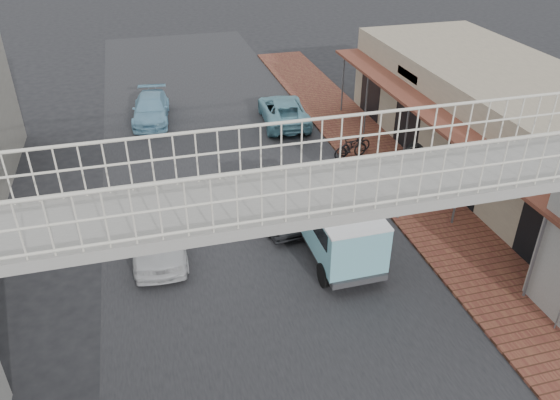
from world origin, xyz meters
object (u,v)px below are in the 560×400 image
arrow_sign (420,156)px  motorcycle_far (351,148)px  dark_sedan (275,199)px  white_hatchback (159,232)px  angkot_far (151,109)px  angkot_curb (283,111)px  angkot_van (337,220)px  motorcycle_near (355,145)px

arrow_sign → motorcycle_far: bearing=79.6°
dark_sedan → motorcycle_far: dark_sedan is taller
white_hatchback → angkot_far: size_ratio=1.00×
angkot_curb → arrow_sign: (2.23, -9.44, 1.73)m
angkot_curb → angkot_van: bearing=88.4°
white_hatchback → angkot_far: white_hatchback is taller
dark_sedan → angkot_van: angkot_van is taller
angkot_van → motorcycle_near: size_ratio=2.62×
dark_sedan → arrow_sign: (4.81, -1.27, 1.69)m
white_hatchback → motorcycle_near: (8.75, 4.87, -0.19)m
arrow_sign → angkot_far: bearing=109.4°
white_hatchback → dark_sedan: white_hatchback is taller
white_hatchback → arrow_sign: (8.98, -0.19, 1.65)m
angkot_far → angkot_van: 13.92m
angkot_van → dark_sedan: bearing=113.9°
angkot_van → motorcycle_near: bearing=62.7°
angkot_far → white_hatchback: bearing=-85.8°
white_hatchback → angkot_van: (5.44, -1.71, 0.60)m
angkot_curb → motorcycle_near: 4.82m
angkot_curb → angkot_van: 11.07m
arrow_sign → motorcycle_near: bearing=75.3°
white_hatchback → angkot_curb: white_hatchback is taller
angkot_van → motorcycle_near: 7.42m
white_hatchback → angkot_van: 5.73m
dark_sedan → arrow_sign: size_ratio=1.47×
angkot_far → arrow_sign: (8.51, -11.46, 1.76)m
dark_sedan → arrow_sign: arrow_sign is taller
motorcycle_near → motorcycle_far: (-0.34, -0.37, 0.06)m
dark_sedan → angkot_van: bearing=-70.5°
dark_sedan → angkot_van: (1.27, -2.79, 0.64)m
angkot_van → motorcycle_far: size_ratio=2.64×
white_hatchback → arrow_sign: bearing=2.1°
white_hatchback → motorcycle_near: white_hatchback is taller
angkot_curb → angkot_far: size_ratio=1.09×
angkot_curb → angkot_van: angkot_van is taller
angkot_curb → angkot_far: bearing=-12.5°
dark_sedan → motorcycle_far: bearing=33.9°
angkot_far → motorcycle_near: (8.29, -6.40, -0.08)m
motorcycle_far → arrow_sign: arrow_sign is taller
angkot_far → motorcycle_far: angkot_far is taller
dark_sedan → motorcycle_near: (4.58, 3.79, -0.15)m
white_hatchback → dark_sedan: bearing=17.8°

